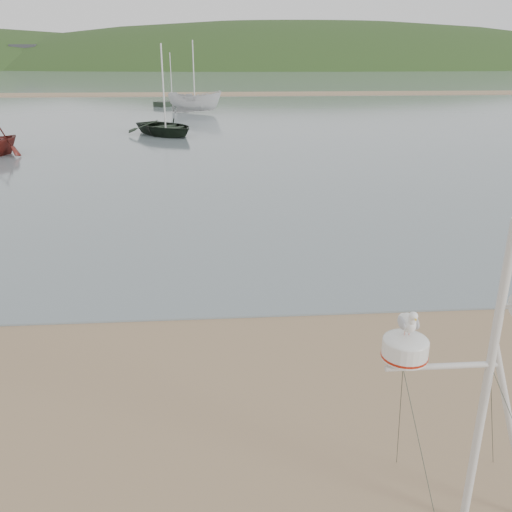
{
  "coord_description": "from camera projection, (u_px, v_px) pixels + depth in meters",
  "views": [
    {
      "loc": [
        1.58,
        -6.24,
        5.25
      ],
      "look_at": [
        2.12,
        1.0,
        2.53
      ],
      "focal_mm": 38.0,
      "sensor_mm": 36.0,
      "label": 1
    }
  ],
  "objects": [
    {
      "name": "sailboat_dark_mid",
      "position": [
        181.0,
        102.0,
        58.37
      ],
      "size": [
        4.61,
        5.34,
        5.71
      ],
      "color": "black",
      "rests_on": "ground"
    },
    {
      "name": "far_cottages",
      "position": [
        217.0,
        57.0,
        189.33
      ],
      "size": [
        294.4,
        6.3,
        8.0
      ],
      "color": "silver",
      "rests_on": "ground"
    },
    {
      "name": "hill_ridge",
      "position": [
        253.0,
        114.0,
        235.16
      ],
      "size": [
        620.0,
        180.0,
        80.0
      ],
      "color": "#1F3616",
      "rests_on": "ground"
    },
    {
      "name": "water",
      "position": [
        206.0,
        76.0,
        130.78
      ],
      "size": [
        560.0,
        256.0,
        0.04
      ],
      "primitive_type": "cube",
      "color": "slate",
      "rests_on": "ground"
    },
    {
      "name": "mast_rig",
      "position": [
        473.0,
        449.0,
        6.04
      ],
      "size": [
        2.04,
        2.17,
        4.6
      ],
      "color": "silver",
      "rests_on": "ground"
    },
    {
      "name": "sandbar",
      "position": [
        202.0,
        94.0,
        72.88
      ],
      "size": [
        560.0,
        7.0,
        0.07
      ],
      "primitive_type": "cube",
      "color": "#8B6E50",
      "rests_on": "water"
    },
    {
      "name": "boat_dark",
      "position": [
        164.0,
        95.0,
        35.66
      ],
      "size": [
        3.61,
        3.19,
        5.25
      ],
      "primitive_type": "imported",
      "rotation": [
        0.0,
        0.0,
        0.67
      ],
      "color": "black",
      "rests_on": "water"
    },
    {
      "name": "ground",
      "position": [
        110.0,
        454.0,
        7.56
      ],
      "size": [
        560.0,
        560.0,
        0.0
      ],
      "primitive_type": "plane",
      "color": "#8B6E50",
      "rests_on": "ground"
    },
    {
      "name": "boat_white",
      "position": [
        194.0,
        84.0,
        49.43
      ],
      "size": [
        2.47,
        2.44,
        5.17
      ],
      "primitive_type": "imported",
      "rotation": [
        0.0,
        0.0,
        1.28
      ],
      "color": "silver",
      "rests_on": "water"
    }
  ]
}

